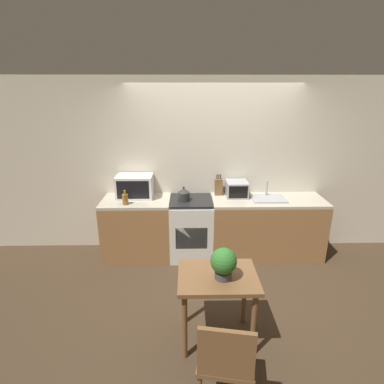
{
  "coord_description": "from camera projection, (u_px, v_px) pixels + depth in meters",
  "views": [
    {
      "loc": [
        -0.38,
        -3.38,
        2.41
      ],
      "look_at": [
        -0.32,
        0.58,
        1.05
      ],
      "focal_mm": 28.0,
      "sensor_mm": 36.0,
      "label": 1
    }
  ],
  "objects": [
    {
      "name": "ground_plane",
      "position": [
        216.0,
        280.0,
        3.99
      ],
      "size": [
        16.0,
        16.0,
        0.0
      ],
      "primitive_type": "plane",
      "color": "#3D2D1E"
    },
    {
      "name": "wall_back",
      "position": [
        212.0,
        167.0,
        4.53
      ],
      "size": [
        10.0,
        0.06,
        2.6
      ],
      "color": "beige",
      "rests_on": "ground_plane"
    },
    {
      "name": "counter_left_run",
      "position": [
        138.0,
        228.0,
        4.46
      ],
      "size": [
        0.98,
        0.62,
        0.9
      ],
      "color": "olive",
      "rests_on": "ground_plane"
    },
    {
      "name": "counter_right_run",
      "position": [
        266.0,
        227.0,
        4.49
      ],
      "size": [
        1.63,
        0.62,
        0.9
      ],
      "color": "olive",
      "rests_on": "ground_plane"
    },
    {
      "name": "stove_range",
      "position": [
        191.0,
        228.0,
        4.47
      ],
      "size": [
        0.62,
        0.62,
        0.9
      ],
      "color": "silver",
      "rests_on": "ground_plane"
    },
    {
      "name": "kettle",
      "position": [
        184.0,
        195.0,
        4.26
      ],
      "size": [
        0.17,
        0.17,
        0.21
      ],
      "color": "#2D2D2D",
      "rests_on": "stove_range"
    },
    {
      "name": "microwave",
      "position": [
        135.0,
        186.0,
        4.37
      ],
      "size": [
        0.52,
        0.34,
        0.33
      ],
      "color": "silver",
      "rests_on": "counter_left_run"
    },
    {
      "name": "bottle",
      "position": [
        125.0,
        199.0,
        4.12
      ],
      "size": [
        0.08,
        0.08,
        0.21
      ],
      "color": "olive",
      "rests_on": "counter_left_run"
    },
    {
      "name": "knife_block",
      "position": [
        219.0,
        187.0,
        4.49
      ],
      "size": [
        0.11,
        0.09,
        0.32
      ],
      "color": "brown",
      "rests_on": "counter_right_run"
    },
    {
      "name": "toaster_oven",
      "position": [
        237.0,
        189.0,
        4.42
      ],
      "size": [
        0.31,
        0.32,
        0.23
      ],
      "color": "#999BA0",
      "rests_on": "counter_right_run"
    },
    {
      "name": "sink_basin",
      "position": [
        268.0,
        198.0,
        4.35
      ],
      "size": [
        0.48,
        0.36,
        0.24
      ],
      "color": "#999BA0",
      "rests_on": "counter_right_run"
    },
    {
      "name": "dining_table",
      "position": [
        217.0,
        287.0,
        2.87
      ],
      "size": [
        0.75,
        0.57,
        0.75
      ],
      "color": "brown",
      "rests_on": "ground_plane"
    },
    {
      "name": "dining_chair",
      "position": [
        226.0,
        358.0,
        2.25
      ],
      "size": [
        0.49,
        0.49,
        0.87
      ],
      "rotation": [
        0.0,
        0.0,
        -0.17
      ],
      "color": "brown",
      "rests_on": "ground_plane"
    },
    {
      "name": "potted_plant",
      "position": [
        224.0,
        263.0,
        2.73
      ],
      "size": [
        0.24,
        0.24,
        0.3
      ],
      "color": "#424247",
      "rests_on": "dining_table"
    }
  ]
}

